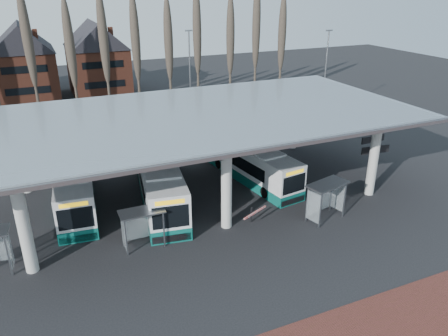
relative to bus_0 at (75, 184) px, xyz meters
name	(u,v)px	position (x,y,z in m)	size (l,w,h in m)	color
ground	(243,245)	(8.68, -10.07, -1.49)	(140.00, 140.00, 0.00)	black
station_canopy	(196,122)	(8.68, -2.07, 4.19)	(32.00, 16.00, 6.34)	#B8B8B3
poplar_row	(121,39)	(8.68, 22.93, 7.29)	(45.10, 1.10, 14.50)	#473D33
lamp_post_b	(190,75)	(14.68, 15.93, 3.84)	(0.80, 0.16, 10.17)	slate
lamp_post_c	(325,74)	(28.68, 9.93, 3.84)	(0.80, 0.16, 10.17)	slate
bus_0	(75,184)	(0.00, 0.00, 0.00)	(3.56, 11.56, 3.16)	white
bus_1	(159,180)	(5.69, -2.03, 0.10)	(4.46, 12.40, 3.37)	white
bus_2	(250,162)	(13.56, -1.32, -0.06)	(3.87, 11.12, 3.03)	white
shelter_1	(142,220)	(3.07, -7.58, 0.31)	(2.67, 1.34, 2.48)	gray
shelter_2	(325,193)	(15.22, -9.25, 0.47)	(3.16, 2.11, 2.69)	gray
info_sign_0	(375,153)	(21.44, -6.82, 1.48)	(2.38, 0.37, 3.54)	black
info_sign_1	(373,142)	(23.14, -4.64, 1.39)	(2.31, 0.22, 3.44)	black
barrier	(254,213)	(10.45, -8.14, -0.60)	(2.14, 1.10, 1.15)	black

